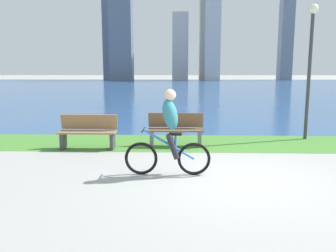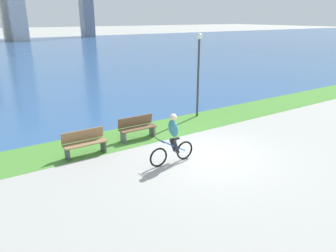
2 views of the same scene
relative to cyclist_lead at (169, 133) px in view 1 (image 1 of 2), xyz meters
name	(u,v)px [view 1 (image 1 of 2)]	position (x,y,z in m)	size (l,w,h in m)	color
ground_plane	(234,178)	(1.24, -0.19, -0.84)	(300.00, 300.00, 0.00)	#9E9E99
grass_strip_bayside	(216,143)	(1.24, 3.01, -0.83)	(120.00, 2.31, 0.01)	#478433
bay_water_surface	(187,86)	(1.24, 38.58, -0.84)	(300.00, 68.82, 0.00)	#2D568C
cyclist_lead	(169,133)	(0.00, 0.00, 0.00)	(1.70, 0.52, 1.69)	black
bench_near_path	(176,130)	(0.10, 2.63, -0.39)	(1.50, 0.47, 0.90)	brown
bench_far_along_path	(88,132)	(-2.20, 2.22, -0.39)	(1.50, 0.47, 0.90)	olive
lamppost_tall	(311,52)	(3.99, 3.71, 1.72)	(0.28, 0.28, 3.91)	#38383D
city_skyline_far_shore	(184,35)	(1.14, 65.79, 8.40)	(40.10, 9.16, 21.64)	slate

